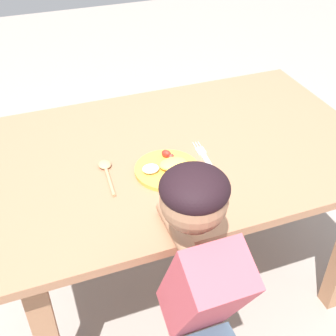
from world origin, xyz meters
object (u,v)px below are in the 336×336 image
(plate, at_px, (167,168))
(spoon, at_px, (106,170))
(person, at_px, (203,333))
(fork, at_px, (205,158))

(plate, relative_size, spoon, 1.13)
(spoon, xyz_separation_m, person, (0.11, -0.54, -0.19))
(fork, distance_m, person, 0.57)
(plate, xyz_separation_m, spoon, (-0.19, 0.07, -0.01))
(fork, bearing_deg, person, 160.17)
(plate, height_order, spoon, plate)
(plate, bearing_deg, fork, 8.18)
(fork, xyz_separation_m, person, (-0.22, -0.50, -0.18))
(fork, relative_size, spoon, 1.01)
(fork, xyz_separation_m, spoon, (-0.33, 0.05, 0.00))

